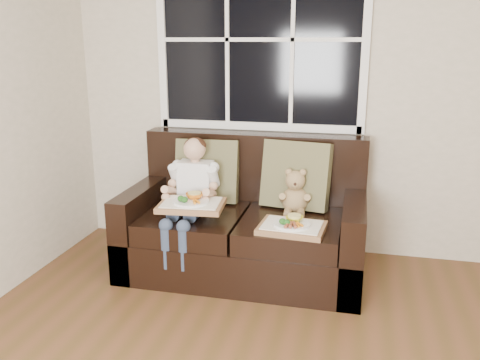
% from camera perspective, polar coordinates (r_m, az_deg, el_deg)
% --- Properties ---
extents(room_walls, '(4.52, 5.02, 2.71)m').
position_cam_1_polar(room_walls, '(1.41, 13.80, 12.69)').
color(room_walls, beige).
rests_on(room_walls, ground).
extents(window_back, '(1.62, 0.04, 1.37)m').
position_cam_1_polar(window_back, '(3.96, 2.23, 15.48)').
color(window_back, black).
rests_on(window_back, room_walls).
extents(loveseat, '(1.70, 0.92, 0.96)m').
position_cam_1_polar(loveseat, '(3.76, 0.64, -5.42)').
color(loveseat, black).
rests_on(loveseat, ground).
extents(pillow_left, '(0.49, 0.25, 0.49)m').
position_cam_1_polar(pillow_left, '(3.87, -3.69, 1.03)').
color(pillow_left, brown).
rests_on(pillow_left, loveseat).
extents(pillow_right, '(0.52, 0.30, 0.51)m').
position_cam_1_polar(pillow_right, '(3.73, 6.31, 0.56)').
color(pillow_right, brown).
rests_on(pillow_right, loveseat).
extents(child, '(0.36, 0.59, 0.80)m').
position_cam_1_polar(child, '(3.65, -5.46, -0.83)').
color(child, white).
rests_on(child, loveseat).
extents(teddy_bear, '(0.20, 0.26, 0.34)m').
position_cam_1_polar(teddy_bear, '(3.64, 6.19, -1.63)').
color(teddy_bear, '#9F8454').
rests_on(teddy_bear, loveseat).
extents(tray_left, '(0.46, 0.37, 0.10)m').
position_cam_1_polar(tray_left, '(3.47, -5.46, -2.64)').
color(tray_left, '#996A45').
rests_on(tray_left, child).
extents(tray_right, '(0.45, 0.35, 0.10)m').
position_cam_1_polar(tray_right, '(3.33, 5.85, -5.19)').
color(tray_right, '#996A45').
rests_on(tray_right, loveseat).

